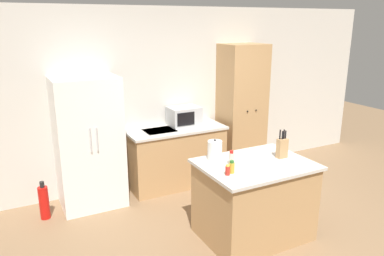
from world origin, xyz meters
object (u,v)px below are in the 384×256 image
Objects in this scene: pantry_cabinet at (242,110)px; knife_block at (282,148)px; microwave at (184,116)px; refrigerator at (89,143)px; kettle at (215,150)px; fire_extinguisher at (44,202)px; spice_bottle_tall_dark at (231,158)px; spice_bottle_amber_oil at (232,167)px; spice_bottle_short_red at (228,170)px.

knife_block is at bearing -110.07° from pantry_cabinet.
refrigerator is at bearing -174.85° from microwave.
fire_extinguisher is (-1.74, 1.21, -0.78)m from kettle.
refrigerator is 2.46m from knife_block.
pantry_cabinet is 2.05m from spice_bottle_tall_dark.
spice_bottle_amber_oil reaches higher than fire_extinguisher.
spice_bottle_tall_dark is 0.29m from spice_bottle_short_red.
spice_bottle_amber_oil is 2.46m from fire_extinguisher.
spice_bottle_tall_dark is (-1.25, -1.62, -0.06)m from pantry_cabinet.
spice_bottle_short_red reaches higher than fire_extinguisher.
knife_block reaches higher than spice_bottle_short_red.
pantry_cabinet is at bearing 3.69° from fire_extinguisher.
pantry_cabinet is at bearing 1.46° from refrigerator.
knife_block is 0.76m from spice_bottle_amber_oil.
spice_bottle_amber_oil is 0.27× the size of fire_extinguisher.
spice_bottle_short_red is at bearing -128.00° from pantry_cabinet.
kettle reaches higher than spice_bottle_tall_dark.
spice_bottle_tall_dark reaches higher than fire_extinguisher.
refrigerator reaches higher than spice_bottle_amber_oil.
knife_block is at bearing -78.30° from microwave.
refrigerator is 3.77× the size of microwave.
spice_bottle_amber_oil is at bearing -127.09° from pantry_cabinet.
refrigerator is at bearing 119.35° from spice_bottle_short_red.
pantry_cabinet reaches higher than kettle.
pantry_cabinet is 12.94× the size of spice_bottle_tall_dark.
spice_bottle_tall_dark is (1.19, -1.56, 0.10)m from refrigerator.
kettle is (-0.34, -1.47, -0.03)m from microwave.
microwave is 0.92× the size of fire_extinguisher.
refrigerator is 0.84× the size of pantry_cabinet.
spice_bottle_short_red is (-0.45, -1.91, -0.08)m from microwave.
spice_bottle_tall_dark is at bearing -98.76° from microwave.
refrigerator is 0.91m from fire_extinguisher.
spice_bottle_amber_oil is at bearing -58.71° from refrigerator.
spice_bottle_tall_dark is 2.43m from fire_extinguisher.
refrigerator is 2.06m from spice_bottle_amber_oil.
spice_bottle_short_red is at bearing -104.01° from kettle.
spice_bottle_amber_oil is (1.07, -1.76, 0.09)m from refrigerator.
kettle reaches higher than spice_bottle_short_red.
knife_block is 0.67× the size of fire_extinguisher.
spice_bottle_short_red is at bearing -130.46° from spice_bottle_tall_dark.
knife_block is 0.77m from kettle.
microwave is at bearing 176.02° from pantry_cabinet.
fire_extinguisher is at bearing -167.82° from refrigerator.
pantry_cabinet is 8.54× the size of kettle.
pantry_cabinet reaches higher than microwave.
spice_bottle_tall_dark is (-0.26, -1.69, -0.06)m from microwave.
pantry_cabinet is 4.15× the size of fire_extinguisher.
spice_bottle_tall_dark is at bearing -37.97° from fire_extinguisher.
fire_extinguisher is (-1.82, 1.42, -0.75)m from spice_bottle_tall_dark.
pantry_cabinet reaches higher than fire_extinguisher.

